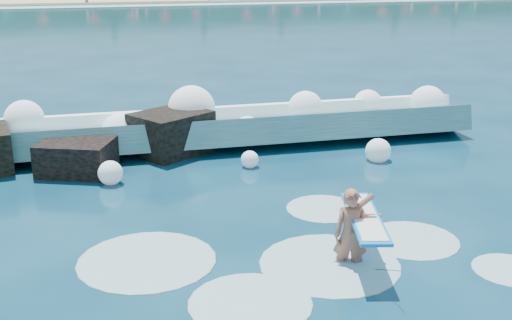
% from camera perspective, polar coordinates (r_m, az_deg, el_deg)
% --- Properties ---
extents(ground, '(200.00, 200.00, 0.00)m').
position_cam_1_polar(ground, '(12.77, -4.35, -8.31)').
color(ground, '#082C41').
rests_on(ground, ground).
extents(wet_band, '(140.00, 5.00, 0.08)m').
position_cam_1_polar(wet_band, '(78.54, -13.25, 13.19)').
color(wet_band, silver).
rests_on(wet_band, ground).
extents(breaking_wave, '(16.19, 2.60, 1.40)m').
position_cam_1_polar(breaking_wave, '(19.81, -3.74, 2.74)').
color(breaking_wave, teal).
rests_on(breaking_wave, ground).
extents(rock_cluster, '(8.41, 3.48, 1.45)m').
position_cam_1_polar(rock_cluster, '(18.60, -16.78, 0.92)').
color(rock_cluster, black).
rests_on(rock_cluster, ground).
extents(surfer_with_board, '(1.22, 2.97, 1.80)m').
position_cam_1_polar(surfer_with_board, '(12.22, 8.72, -6.27)').
color(surfer_with_board, '#975846').
rests_on(surfer_with_board, ground).
extents(wave_spray, '(15.00, 4.22, 1.92)m').
position_cam_1_polar(wave_spray, '(19.70, -2.70, 3.87)').
color(wave_spray, white).
rests_on(wave_spray, ground).
extents(surf_foam, '(8.58, 5.66, 0.14)m').
position_cam_1_polar(surf_foam, '(12.51, 2.25, -8.84)').
color(surf_foam, silver).
rests_on(surf_foam, ground).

